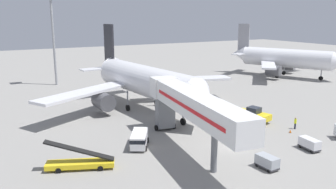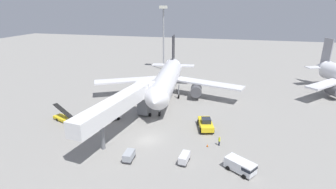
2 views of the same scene
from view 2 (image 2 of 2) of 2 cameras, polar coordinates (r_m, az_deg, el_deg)
ground_plane at (r=48.86m, az=-4.26°, el=-9.89°), size 300.00×300.00×0.00m
airplane_at_gate at (r=67.53m, az=-0.22°, el=3.28°), size 39.40×35.50×14.85m
jet_bridge at (r=49.89m, az=-9.93°, el=-1.94°), size 6.69×24.11×7.76m
pushback_tug at (r=52.80m, az=8.24°, el=-6.34°), size 3.89×6.11×2.42m
belt_loader_truck at (r=59.14m, az=-21.28°, el=-5.00°), size 7.57×4.47×3.43m
service_van_far_right at (r=41.44m, az=15.66°, el=-14.75°), size 4.88×4.23×1.86m
service_van_near_left at (r=57.02m, az=-12.75°, el=-4.67°), size 4.07×5.10×1.88m
baggage_cart_outer_right at (r=42.24m, az=3.59°, el=-13.68°), size 1.53×2.86×1.48m
baggage_cart_mid_left at (r=43.17m, az=-8.53°, el=-13.09°), size 1.46×2.58×1.47m
ground_crew_worker_foreground at (r=47.46m, az=11.15°, el=-9.87°), size 0.46×0.46×1.79m
safety_cone_alpha at (r=47.11m, az=8.60°, el=-10.92°), size 0.33×0.33×0.51m
apron_light_mast at (r=97.22m, az=-1.00°, el=14.85°), size 2.40×2.40×23.08m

